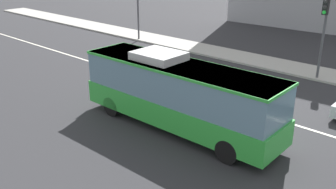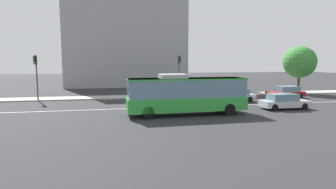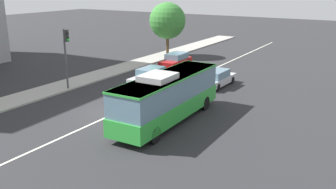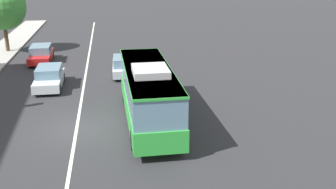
{
  "view_description": "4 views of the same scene",
  "coord_description": "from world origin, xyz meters",
  "px_view_note": "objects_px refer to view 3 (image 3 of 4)",
  "views": [
    {
      "loc": [
        10.68,
        -16.04,
        7.87
      ],
      "look_at": [
        -0.58,
        -3.58,
        1.31
      ],
      "focal_mm": 40.03,
      "sensor_mm": 36.0,
      "label": 1
    },
    {
      "loc": [
        -5.7,
        -26.37,
        4.5
      ],
      "look_at": [
        -1.12,
        -3.73,
        1.73
      ],
      "focal_mm": 29.67,
      "sensor_mm": 36.0,
      "label": 2
    },
    {
      "loc": [
        -19.31,
        -15.98,
        8.79
      ],
      "look_at": [
        1.06,
        -3.6,
        1.64
      ],
      "focal_mm": 39.83,
      "sensor_mm": 36.0,
      "label": 3
    },
    {
      "loc": [
        -20.34,
        -1.97,
        8.77
      ],
      "look_at": [
        -0.06,
        -5.01,
        1.71
      ],
      "focal_mm": 42.55,
      "sensor_mm": 36.0,
      "label": 4
    }
  ],
  "objects_px": {
    "sedan_red": "(176,60)",
    "traffic_light_near_corner": "(66,49)",
    "transit_bus": "(168,95)",
    "street_tree_kerbside_left": "(167,21)",
    "sedan_silver_ahead": "(150,76)",
    "sedan_silver": "(217,78)"
  },
  "relations": [
    {
      "from": "sedan_red",
      "to": "traffic_light_near_corner",
      "type": "distance_m",
      "value": 13.49
    },
    {
      "from": "transit_bus",
      "to": "sedan_red",
      "type": "height_order",
      "value": "transit_bus"
    },
    {
      "from": "traffic_light_near_corner",
      "to": "street_tree_kerbside_left",
      "type": "relative_size",
      "value": 0.79
    },
    {
      "from": "sedan_silver_ahead",
      "to": "transit_bus",
      "type": "bearing_deg",
      "value": 40.37
    },
    {
      "from": "sedan_silver_ahead",
      "to": "sedan_silver",
      "type": "bearing_deg",
      "value": 114.24
    },
    {
      "from": "sedan_silver",
      "to": "transit_bus",
      "type": "bearing_deg",
      "value": -173.07
    },
    {
      "from": "sedan_silver",
      "to": "sedan_silver_ahead",
      "type": "distance_m",
      "value": 5.98
    },
    {
      "from": "sedan_silver",
      "to": "sedan_red",
      "type": "relative_size",
      "value": 1.0
    },
    {
      "from": "transit_bus",
      "to": "sedan_red",
      "type": "relative_size",
      "value": 2.21
    },
    {
      "from": "sedan_red",
      "to": "street_tree_kerbside_left",
      "type": "bearing_deg",
      "value": -141.24
    },
    {
      "from": "traffic_light_near_corner",
      "to": "street_tree_kerbside_left",
      "type": "distance_m",
      "value": 17.4
    },
    {
      "from": "transit_bus",
      "to": "sedan_silver_ahead",
      "type": "distance_m",
      "value": 9.76
    },
    {
      "from": "sedan_silver_ahead",
      "to": "street_tree_kerbside_left",
      "type": "xyz_separation_m",
      "value": [
        12.12,
        5.52,
        3.66
      ]
    },
    {
      "from": "sedan_silver_ahead",
      "to": "sedan_red",
      "type": "distance_m",
      "value": 7.76
    },
    {
      "from": "transit_bus",
      "to": "sedan_silver",
      "type": "distance_m",
      "value": 9.93
    },
    {
      "from": "street_tree_kerbside_left",
      "to": "sedan_silver_ahead",
      "type": "bearing_deg",
      "value": -155.51
    },
    {
      "from": "transit_bus",
      "to": "street_tree_kerbside_left",
      "type": "xyz_separation_m",
      "value": [
        19.45,
        11.86,
        2.58
      ]
    },
    {
      "from": "sedan_red",
      "to": "transit_bus",
      "type": "bearing_deg",
      "value": 26.79
    },
    {
      "from": "street_tree_kerbside_left",
      "to": "sedan_red",
      "type": "bearing_deg",
      "value": -139.75
    },
    {
      "from": "sedan_silver",
      "to": "street_tree_kerbside_left",
      "type": "xyz_separation_m",
      "value": [
        9.62,
        10.95,
        3.66
      ]
    },
    {
      "from": "sedan_silver_ahead",
      "to": "street_tree_kerbside_left",
      "type": "distance_m",
      "value": 13.81
    },
    {
      "from": "transit_bus",
      "to": "street_tree_kerbside_left",
      "type": "relative_size",
      "value": 1.52
    }
  ]
}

